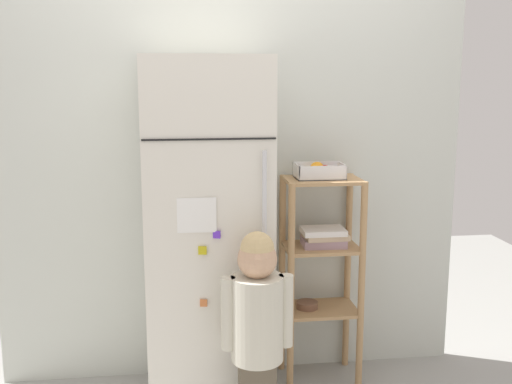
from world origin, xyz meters
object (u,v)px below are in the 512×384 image
child_standing (257,318)px  pantry_shelf_unit (321,258)px  fruit_bin (321,172)px  refrigerator (207,236)px

child_standing → pantry_shelf_unit: pantry_shelf_unit is taller
child_standing → pantry_shelf_unit: 0.71m
child_standing → pantry_shelf_unit: bearing=53.1°
child_standing → fruit_bin: fruit_bin is taller
refrigerator → pantry_shelf_unit: refrigerator is taller
fruit_bin → child_standing: bearing=-125.6°
fruit_bin → pantry_shelf_unit: bearing=-59.3°
refrigerator → fruit_bin: bearing=14.5°
pantry_shelf_unit → fruit_bin: (-0.01, 0.02, 0.47)m
refrigerator → pantry_shelf_unit: bearing=13.0°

